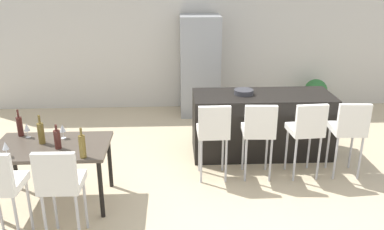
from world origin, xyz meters
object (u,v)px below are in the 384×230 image
(wine_bottle_end, at_px, (57,139))
(wine_bottle_near, at_px, (20,126))
(potted_plant, at_px, (316,92))
(bar_chair_middle, at_px, (259,129))
(dining_chair_far, at_px, (60,181))
(wine_bottle_corner, at_px, (82,146))
(wine_glass_right, at_px, (27,128))
(refrigerator, at_px, (200,66))
(fruit_bowl, at_px, (244,92))
(bar_chair_right, at_px, (307,128))
(bar_chair_far, at_px, (349,127))
(wine_glass_left, at_px, (62,128))
(wine_glass_middle, at_px, (5,146))
(kitchen_island, at_px, (261,124))
(bar_chair_left, at_px, (213,130))
(wine_bottle_inner, at_px, (41,133))
(dining_table, at_px, (52,151))

(wine_bottle_end, distance_m, wine_bottle_near, 0.67)
(potted_plant, bearing_deg, wine_bottle_end, -141.96)
(bar_chair_middle, height_order, dining_chair_far, same)
(wine_bottle_corner, distance_m, wine_bottle_near, 1.07)
(wine_glass_right, bearing_deg, bar_chair_middle, 4.70)
(refrigerator, distance_m, fruit_bowl, 1.88)
(wine_bottle_near, height_order, refrigerator, refrigerator)
(bar_chair_right, xyz_separation_m, bar_chair_far, (0.55, -0.00, 0.00))
(wine_glass_left, relative_size, wine_glass_middle, 1.00)
(kitchen_island, bearing_deg, wine_glass_left, -158.08)
(bar_chair_left, xyz_separation_m, wine_glass_right, (-2.24, -0.23, 0.17))
(bar_chair_left, xyz_separation_m, wine_bottle_near, (-2.33, -0.18, 0.17))
(wine_bottle_corner, distance_m, refrigerator, 3.70)
(bar_chair_far, distance_m, potted_plant, 2.65)
(wine_glass_middle, bearing_deg, refrigerator, 55.68)
(dining_chair_far, relative_size, wine_glass_middle, 6.03)
(bar_chair_right, relative_size, fruit_bowl, 3.78)
(dining_chair_far, bearing_deg, bar_chair_middle, 29.41)
(dining_chair_far, relative_size, wine_bottle_inner, 3.06)
(bar_chair_left, height_order, potted_plant, bar_chair_left)
(bar_chair_far, height_order, wine_glass_left, bar_chair_far)
(wine_bottle_corner, bearing_deg, bar_chair_far, 14.04)
(wine_bottle_inner, xyz_separation_m, wine_glass_left, (0.21, 0.14, -0.01))
(dining_chair_far, bearing_deg, kitchen_island, 39.85)
(bar_chair_right, distance_m, wine_bottle_corner, 2.80)
(bar_chair_middle, height_order, wine_bottle_end, bar_chair_middle)
(dining_chair_far, height_order, wine_bottle_near, wine_bottle_near)
(kitchen_island, relative_size, bar_chair_middle, 1.91)
(wine_bottle_inner, relative_size, wine_glass_middle, 1.97)
(dining_chair_far, bearing_deg, wine_glass_left, 101.73)
(dining_table, bearing_deg, potted_plant, 36.55)
(kitchen_island, distance_m, bar_chair_left, 1.13)
(wine_bottle_near, bearing_deg, bar_chair_left, 4.34)
(bar_chair_right, relative_size, dining_table, 0.81)
(bar_chair_middle, xyz_separation_m, bar_chair_far, (1.18, -0.00, 0.00))
(bar_chair_far, distance_m, wine_bottle_corner, 3.33)
(bar_chair_far, height_order, wine_bottle_inner, wine_bottle_inner)
(refrigerator, bearing_deg, dining_chair_far, -112.70)
(fruit_bowl, xyz_separation_m, potted_plant, (1.72, 1.80, -0.58))
(dining_table, xyz_separation_m, wine_bottle_corner, (0.43, -0.33, 0.21))
(wine_bottle_corner, bearing_deg, bar_chair_middle, 21.49)
(wine_bottle_corner, bearing_deg, wine_bottle_near, 144.01)
(fruit_bowl, bearing_deg, wine_bottle_near, -161.33)
(bar_chair_left, height_order, dining_table, bar_chair_left)
(wine_bottle_end, distance_m, refrigerator, 3.63)
(dining_chair_far, xyz_separation_m, wine_glass_left, (-0.20, 0.96, 0.17))
(bar_chair_far, bearing_deg, bar_chair_middle, 180.00)
(wine_bottle_corner, relative_size, wine_bottle_inner, 0.98)
(bar_chair_left, distance_m, refrigerator, 2.60)
(bar_chair_right, height_order, wine_bottle_corner, wine_bottle_corner)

